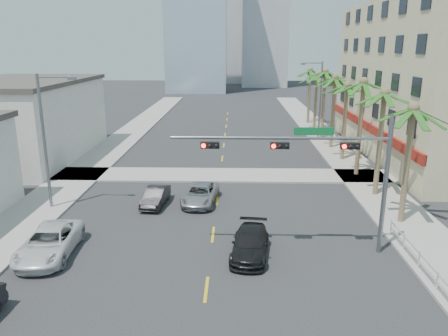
# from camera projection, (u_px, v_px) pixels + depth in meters

# --- Properties ---
(sidewalk_right) EXTENTS (4.00, 120.00, 0.15)m
(sidewalk_right) POSITION_uv_depth(u_px,v_px,m) (369.00, 183.00, 34.88)
(sidewalk_right) COLOR gray
(sidewalk_right) RESTS_ON ground
(sidewalk_left) EXTENTS (4.00, 120.00, 0.15)m
(sidewalk_left) POSITION_uv_depth(u_px,v_px,m) (72.00, 181.00, 35.48)
(sidewalk_left) COLOR gray
(sidewalk_left) RESTS_ON ground
(sidewalk_cross) EXTENTS (80.00, 4.00, 0.15)m
(sidewalk_cross) POSITION_uv_depth(u_px,v_px,m) (220.00, 175.00, 37.11)
(sidewalk_cross) COLOR gray
(sidewalk_cross) RESTS_ON ground
(building_left_far) EXTENTS (11.00, 18.00, 7.20)m
(building_left_far) POSITION_uv_depth(u_px,v_px,m) (22.00, 121.00, 42.43)
(building_left_far) COLOR beige
(building_left_far) RESTS_ON ground
(tower_far_center) EXTENTS (16.00, 16.00, 42.00)m
(tower_far_center) POSITION_uv_depth(u_px,v_px,m) (222.00, 11.00, 130.73)
(tower_far_center) COLOR #ADADB2
(tower_far_center) RESTS_ON ground
(traffic_signal_mast) EXTENTS (11.12, 0.54, 7.20)m
(traffic_signal_mast) POSITION_uv_depth(u_px,v_px,m) (324.00, 160.00, 22.10)
(traffic_signal_mast) COLOR slate
(traffic_signal_mast) RESTS_ON ground
(palm_tree_0) EXTENTS (4.80, 4.80, 7.80)m
(palm_tree_0) POSITION_uv_depth(u_px,v_px,m) (413.00, 110.00, 25.31)
(palm_tree_0) COLOR brown
(palm_tree_0) RESTS_ON ground
(palm_tree_1) EXTENTS (4.80, 4.80, 8.16)m
(palm_tree_1) POSITION_uv_depth(u_px,v_px,m) (385.00, 94.00, 30.22)
(palm_tree_1) COLOR brown
(palm_tree_1) RESTS_ON ground
(palm_tree_2) EXTENTS (4.80, 4.80, 8.52)m
(palm_tree_2) POSITION_uv_depth(u_px,v_px,m) (364.00, 83.00, 35.13)
(palm_tree_2) COLOR brown
(palm_tree_2) RESTS_ON ground
(palm_tree_3) EXTENTS (4.80, 4.80, 7.80)m
(palm_tree_3) POSITION_uv_depth(u_px,v_px,m) (347.00, 86.00, 40.33)
(palm_tree_3) COLOR brown
(palm_tree_3) RESTS_ON ground
(palm_tree_4) EXTENTS (4.80, 4.80, 8.16)m
(palm_tree_4) POSITION_uv_depth(u_px,v_px,m) (335.00, 78.00, 45.24)
(palm_tree_4) COLOR brown
(palm_tree_4) RESTS_ON ground
(palm_tree_5) EXTENTS (4.80, 4.80, 8.52)m
(palm_tree_5) POSITION_uv_depth(u_px,v_px,m) (325.00, 72.00, 50.15)
(palm_tree_5) COLOR brown
(palm_tree_5) RESTS_ON ground
(palm_tree_6) EXTENTS (4.80, 4.80, 7.80)m
(palm_tree_6) POSITION_uv_depth(u_px,v_px,m) (317.00, 75.00, 55.35)
(palm_tree_6) COLOR brown
(palm_tree_6) RESTS_ON ground
(palm_tree_7) EXTENTS (4.80, 4.80, 8.16)m
(palm_tree_7) POSITION_uv_depth(u_px,v_px,m) (310.00, 70.00, 60.26)
(palm_tree_7) COLOR brown
(palm_tree_7) RESTS_ON ground
(streetlight_left) EXTENTS (2.55, 0.25, 9.00)m
(streetlight_left) POSITION_uv_depth(u_px,v_px,m) (47.00, 135.00, 28.34)
(streetlight_left) COLOR slate
(streetlight_left) RESTS_ON ground
(streetlight_right) EXTENTS (2.55, 0.25, 9.00)m
(streetlight_right) POSITION_uv_depth(u_px,v_px,m) (319.00, 96.00, 50.90)
(streetlight_right) COLOR slate
(streetlight_right) RESTS_ON ground
(guardrail) EXTENTS (0.08, 8.08, 1.00)m
(guardrail) POSITION_uv_depth(u_px,v_px,m) (419.00, 258.00, 21.29)
(guardrail) COLOR silver
(guardrail) RESTS_ON ground
(car_parked_far) EXTENTS (2.72, 5.43, 1.47)m
(car_parked_far) POSITION_uv_depth(u_px,v_px,m) (49.00, 242.00, 22.84)
(car_parked_far) COLOR silver
(car_parked_far) RESTS_ON ground
(car_lane_left) EXTENTS (1.62, 3.88, 1.25)m
(car_lane_left) POSITION_uv_depth(u_px,v_px,m) (155.00, 196.00, 30.17)
(car_lane_left) COLOR black
(car_lane_left) RESTS_ON ground
(car_lane_center) EXTENTS (2.64, 4.86, 1.29)m
(car_lane_center) POSITION_uv_depth(u_px,v_px,m) (200.00, 194.00, 30.58)
(car_lane_center) COLOR #B1B0B5
(car_lane_center) RESTS_ON ground
(car_lane_right) EXTENTS (2.34, 4.67, 1.30)m
(car_lane_right) POSITION_uv_depth(u_px,v_px,m) (250.00, 244.00, 22.89)
(car_lane_right) COLOR black
(car_lane_right) RESTS_ON ground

